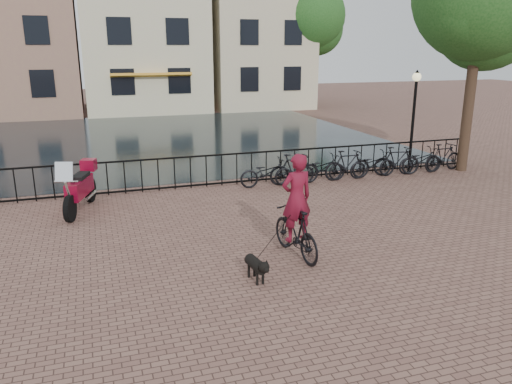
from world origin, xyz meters
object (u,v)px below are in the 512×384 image
object	(u,v)px
cyclist	(296,212)
lamp_post	(414,105)
motorcycle	(79,182)
dog	(256,267)

from	to	relation	value
cyclist	lamp_post	bearing A→B (deg)	-146.68
lamp_post	cyclist	bearing A→B (deg)	-140.07
cyclist	motorcycle	bearing A→B (deg)	-53.49
motorcycle	cyclist	bearing A→B (deg)	-29.68
lamp_post	cyclist	xyz separation A→B (m)	(-6.64, -5.56, -1.40)
dog	motorcycle	bearing A→B (deg)	111.94
lamp_post	cyclist	distance (m)	8.77
cyclist	dog	distance (m)	1.60
dog	motorcycle	size ratio (longest dim) A/B	0.36
lamp_post	motorcycle	world-z (taller)	lamp_post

